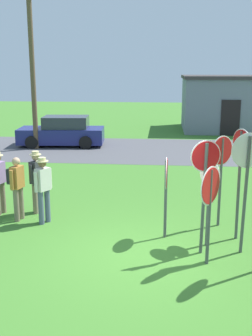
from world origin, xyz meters
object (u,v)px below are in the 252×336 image
(utility_pole, at_px, (32,64))
(parked_car_on_street, at_px, (63,132))
(stop_sign_low_front, at_px, (166,184))
(stop_sign_tallest, at_px, (205,179))
(stop_sign_far_back, at_px, (247,173))
(person_near_signs, at_px, (17,184))
(stop_sign_leaning_right, at_px, (209,188))
(person_in_teal, at_px, (43,185))
(stop_sign_nearest, at_px, (210,198))
(stop_sign_center_cluster, at_px, (221,165))
(stop_sign_leaning_left, at_px, (240,168))
(person_in_dark_shirt, at_px, (37,178))

(utility_pole, bearing_deg, parked_car_on_street, 40.59)
(stop_sign_low_front, height_order, stop_sign_tallest, stop_sign_tallest)
(stop_sign_low_front, distance_m, stop_sign_far_back, 1.87)
(stop_sign_tallest, height_order, person_near_signs, stop_sign_tallest)
(stop_sign_tallest, bearing_deg, stop_sign_leaning_right, 70.92)
(parked_car_on_street, distance_m, stop_sign_leaning_right, 13.35)
(parked_car_on_street, xyz_separation_m, stop_sign_leaning_right, (6.17, -11.82, 0.65))
(parked_car_on_street, relative_size, person_in_teal, 2.54)
(stop_sign_leaning_right, bearing_deg, stop_sign_nearest, -95.08)
(stop_sign_low_front, height_order, person_near_signs, stop_sign_low_front)
(utility_pole, xyz_separation_m, stop_sign_low_front, (6.34, -10.50, -2.77))
(stop_sign_nearest, distance_m, person_near_signs, 5.18)
(stop_sign_leaning_right, xyz_separation_m, person_in_teal, (-4.06, 1.04, -0.33))
(stop_sign_center_cluster, relative_size, person_in_teal, 1.33)
(stop_sign_leaning_left, height_order, person_in_teal, stop_sign_leaning_left)
(stop_sign_leaning_right, xyz_separation_m, person_in_dark_shirt, (-4.45, 1.79, -0.36))
(utility_pole, distance_m, parked_car_on_street, 3.70)
(stop_sign_center_cluster, relative_size, person_in_dark_shirt, 1.33)
(utility_pole, relative_size, person_in_dark_shirt, 4.49)
(stop_sign_leaning_left, bearing_deg, stop_sign_center_cluster, 110.01)
(stop_sign_far_back, bearing_deg, stop_sign_leaning_right, 153.94)
(stop_sign_leaning_left, bearing_deg, parked_car_on_street, 121.15)
(person_near_signs, bearing_deg, utility_pole, 104.40)
(utility_pole, xyz_separation_m, person_near_signs, (2.49, -9.68, -3.10))
(stop_sign_leaning_left, height_order, stop_sign_far_back, stop_sign_far_back)
(stop_sign_low_front, relative_size, stop_sign_far_back, 0.73)
(stop_sign_nearest, bearing_deg, stop_sign_low_front, 123.54)
(stop_sign_far_back, distance_m, stop_sign_center_cluster, 1.64)
(person_near_signs, bearing_deg, stop_sign_nearest, -24.12)
(stop_sign_tallest, distance_m, stop_sign_leaning_right, 0.58)
(stop_sign_nearest, height_order, person_in_dark_shirt, stop_sign_nearest)
(parked_car_on_street, relative_size, stop_sign_center_cluster, 1.91)
(utility_pole, bearing_deg, stop_sign_tallest, -57.79)
(utility_pole, height_order, stop_sign_leaning_left, utility_pole)
(stop_sign_low_front, bearing_deg, stop_sign_center_cluster, 32.95)
(utility_pole, distance_m, stop_sign_leaning_right, 13.37)
(stop_sign_center_cluster, bearing_deg, stop_sign_low_front, -147.05)
(parked_car_on_street, xyz_separation_m, stop_sign_center_cluster, (6.59, -10.57, 0.89))
(stop_sign_center_cluster, distance_m, person_near_signs, 5.25)
(stop_sign_leaning_right, bearing_deg, person_near_signs, 166.13)
(parked_car_on_street, bearing_deg, person_in_dark_shirt, -80.28)
(stop_sign_leaning_left, bearing_deg, person_near_signs, 172.21)
(stop_sign_leaning_left, bearing_deg, stop_sign_leaning_right, -148.95)
(stop_sign_leaning_right, relative_size, stop_sign_center_cluster, 0.86)
(person_in_teal, distance_m, person_in_dark_shirt, 0.85)
(utility_pole, xyz_separation_m, person_in_dark_shirt, (2.83, -9.08, -3.10))
(stop_sign_center_cluster, bearing_deg, stop_sign_tallest, -108.63)
(stop_sign_center_cluster, height_order, person_in_dark_shirt, stop_sign_center_cluster)
(utility_pole, relative_size, person_near_signs, 4.62)
(utility_pole, height_order, stop_sign_leaning_right, utility_pole)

